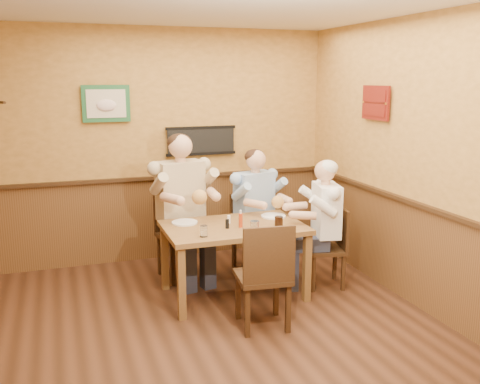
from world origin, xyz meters
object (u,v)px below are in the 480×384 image
object	(u,v)px
dining_table	(234,234)
chair_back_left	(181,233)
diner_tan_shirt	(181,214)
cola_tumbler	(279,222)
salt_shaker	(229,219)
pepper_shaker	(227,224)
chair_back_right	(254,232)
diner_white_elder	(326,231)
chair_near_side	(263,274)
water_glass_left	(204,231)
chair_right_end	(325,247)
water_glass_mid	(255,227)
diner_blue_polo	(254,216)
hot_sauce_bottle	(241,220)

from	to	relation	value
dining_table	chair_back_left	size ratio (longest dim) A/B	1.37
diner_tan_shirt	cola_tumbler	xyz separation A→B (m)	(0.79, -0.89, 0.08)
salt_shaker	dining_table	bearing A→B (deg)	-73.39
cola_tumbler	pepper_shaker	bearing A→B (deg)	166.59
chair_back_left	chair_back_right	world-z (taller)	chair_back_left
diner_white_elder	chair_near_side	bearing A→B (deg)	-42.77
cola_tumbler	water_glass_left	bearing A→B (deg)	-174.27
chair_back_right	chair_right_end	size ratio (longest dim) A/B	1.03
water_glass_left	cola_tumbler	world-z (taller)	same
water_glass_mid	salt_shaker	distance (m)	0.46
chair_right_end	chair_near_side	size ratio (longest dim) A/B	0.88
diner_blue_polo	cola_tumbler	size ratio (longest dim) A/B	11.84
chair_near_side	water_glass_mid	bearing A→B (deg)	-93.87
chair_back_right	hot_sauce_bottle	distance (m)	0.94
water_glass_mid	pepper_shaker	xyz separation A→B (m)	(-0.19, 0.27, -0.02)
dining_table	chair_right_end	world-z (taller)	chair_right_end
chair_back_right	diner_blue_polo	distance (m)	0.19
dining_table	diner_white_elder	world-z (taller)	diner_white_elder
dining_table	salt_shaker	bearing A→B (deg)	106.61
hot_sauce_bottle	salt_shaker	xyz separation A→B (m)	(-0.07, 0.18, -0.04)
hot_sauce_bottle	pepper_shaker	xyz separation A→B (m)	(-0.14, 0.01, -0.03)
chair_back_left	cola_tumbler	xyz separation A→B (m)	(0.79, -0.89, 0.29)
dining_table	water_glass_left	bearing A→B (deg)	-143.87
diner_tan_shirt	hot_sauce_bottle	size ratio (longest dim) A/B	9.18
chair_near_side	diner_white_elder	bearing A→B (deg)	-139.42
salt_shaker	chair_back_left	bearing A→B (deg)	121.16
water_glass_left	salt_shaker	xyz separation A→B (m)	(0.37, 0.37, -0.01)
pepper_shaker	diner_white_elder	bearing A→B (deg)	0.43
chair_back_left	diner_tan_shirt	distance (m)	0.22
water_glass_left	water_glass_mid	world-z (taller)	water_glass_mid
diner_blue_polo	pepper_shaker	world-z (taller)	diner_blue_polo
cola_tumbler	diner_blue_polo	bearing A→B (deg)	85.91
diner_blue_polo	chair_near_side	bearing A→B (deg)	-123.12
hot_sauce_bottle	dining_table	bearing A→B (deg)	113.06
salt_shaker	cola_tumbler	bearing A→B (deg)	-33.84
water_glass_mid	salt_shaker	world-z (taller)	water_glass_mid
diner_white_elder	water_glass_left	xyz separation A→B (m)	(-1.40, -0.21, 0.19)
water_glass_mid	diner_tan_shirt	bearing A→B (deg)	114.65
chair_near_side	pepper_shaker	bearing A→B (deg)	-73.82
chair_near_side	water_glass_mid	distance (m)	0.51
diner_white_elder	cola_tumbler	size ratio (longest dim) A/B	11.45
chair_back_left	chair_right_end	world-z (taller)	chair_back_left
chair_right_end	diner_tan_shirt	size ratio (longest dim) A/B	0.59
chair_back_left	diner_tan_shirt	bearing A→B (deg)	0.00
diner_blue_polo	salt_shaker	world-z (taller)	diner_blue_polo
chair_back_right	water_glass_left	distance (m)	1.32
chair_back_right	water_glass_mid	world-z (taller)	chair_back_right
chair_right_end	water_glass_mid	xyz separation A→B (m)	(-0.92, -0.28, 0.38)
chair_back_right	chair_right_end	world-z (taller)	chair_back_right
chair_back_left	diner_blue_polo	xyz separation A→B (m)	(0.86, -0.03, 0.13)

